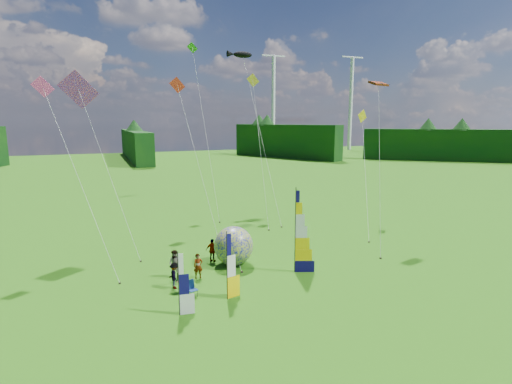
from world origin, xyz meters
name	(u,v)px	position (x,y,z in m)	size (l,w,h in m)	color
ground	(300,300)	(0.00, 0.00, 0.00)	(220.00, 220.00, 0.00)	#2B7816
treeline_ring	(301,230)	(0.00, 0.00, 4.00)	(210.00, 210.00, 8.00)	#17430F
turbine_left	(351,104)	(70.00, 95.00, 15.00)	(8.00, 1.20, 30.00)	silver
turbine_right	(273,104)	(45.00, 102.00, 15.00)	(8.00, 1.20, 30.00)	silver
feather_banner_main	(295,232)	(1.63, 3.74, 2.73)	(1.47, 0.10, 5.46)	#0E084E
side_banner_left	(227,267)	(-3.71, 1.58, 1.89)	(1.04, 0.10, 3.78)	#FDCC00
side_banner_far	(179,285)	(-6.55, 0.74, 1.65)	(0.97, 0.10, 3.29)	white
bol_inflatable	(234,246)	(-1.61, 6.60, 1.35)	(2.70, 2.70, 2.70)	#00009B
spectator_a	(198,266)	(-4.46, 5.17, 0.80)	(0.58, 0.38, 1.59)	#66594C
spectator_b	(175,264)	(-5.80, 5.68, 0.92)	(0.89, 0.44, 1.84)	#66594C
spectator_c	(175,276)	(-6.13, 4.18, 0.79)	(1.02, 0.38, 1.58)	#66594C
spectator_d	(213,250)	(-2.80, 7.67, 0.83)	(0.98, 0.40, 1.67)	#66594C
camp_chair	(192,289)	(-5.44, 2.65, 0.47)	(0.55, 0.55, 0.95)	navy
kite_whale	(260,125)	(6.20, 20.54, 9.38)	(3.88, 15.74, 18.77)	black
kite_rainbow_delta	(107,156)	(-9.18, 12.70, 7.28)	(8.13, 11.09, 14.56)	red
kite_parafoil	(380,153)	(10.35, 6.50, 7.33)	(7.20, 9.29, 14.66)	#A62A09
small_kite_red	(197,152)	(-1.80, 15.64, 7.14)	(3.81, 10.66, 14.29)	red
small_kite_orange	(260,143)	(5.24, 18.20, 7.63)	(4.50, 11.57, 15.26)	gold
small_kite_yellow	(366,167)	(12.57, 11.08, 5.67)	(6.78, 9.98, 11.33)	yellow
small_kite_pink	(78,171)	(-11.08, 9.64, 6.65)	(6.28, 9.50, 13.30)	#EB3D9B
small_kite_green	(205,125)	(0.85, 22.57, 9.37)	(2.02, 11.20, 18.74)	#2C9A19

